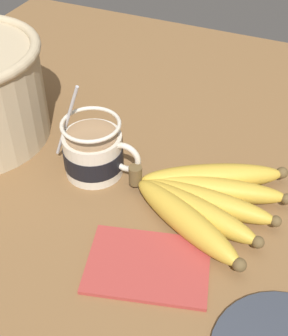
{
  "coord_description": "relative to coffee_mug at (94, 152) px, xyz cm",
  "views": [
    {
      "loc": [
        25.52,
        -51.6,
        52.07
      ],
      "look_at": [
        4.87,
        -4.35,
        7.19
      ],
      "focal_mm": 50.0,
      "sensor_mm": 36.0,
      "label": 1
    }
  ],
  "objects": [
    {
      "name": "banana_bunch",
      "position": [
        18.03,
        -0.93,
        -1.86
      ],
      "size": [
        23.27,
        22.96,
        4.25
      ],
      "color": "brown",
      "rests_on": "table"
    },
    {
      "name": "coffee_mug",
      "position": [
        0.0,
        0.0,
        0.0
      ],
      "size": [
        14.88,
        9.24,
        15.06
      ],
      "color": "beige",
      "rests_on": "table"
    },
    {
      "name": "napkin",
      "position": [
        14.98,
        -13.78,
        -3.48
      ],
      "size": [
        17.86,
        14.51,
        0.6
      ],
      "color": "#A33833",
      "rests_on": "table"
    },
    {
      "name": "table",
      "position": [
        3.79,
        3.76,
        -5.35
      ],
      "size": [
        107.13,
        107.13,
        3.13
      ],
      "color": "brown",
      "rests_on": "ground"
    }
  ]
}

